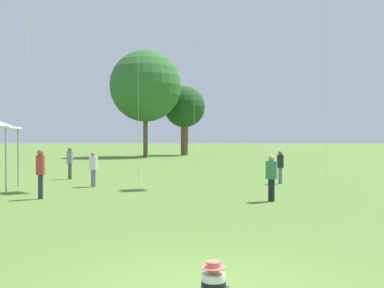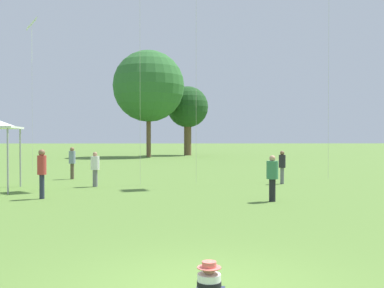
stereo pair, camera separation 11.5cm
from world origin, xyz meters
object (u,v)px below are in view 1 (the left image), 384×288
Objects in this scene: distant_tree_1 at (145,86)px; seated_toddler at (214,284)px; person_standing_6 at (70,160)px; person_standing_2 at (271,174)px; person_standing_4 at (40,169)px; kite_4 at (29,29)px; distant_tree_0 at (184,108)px; person_standing_1 at (280,164)px; person_standing_5 at (93,166)px.

seated_toddler is at bearing -84.99° from distant_tree_1.
person_standing_2 is at bearing -50.26° from person_standing_6.
person_standing_6 is (-0.71, 7.49, -0.07)m from person_standing_4.
kite_4 is at bearing 118.19° from person_standing_6.
distant_tree_0 is (0.56, 48.35, 5.55)m from seated_toddler.
person_standing_6 reaches higher than person_standing_1.
kite_4 is (-3.87, 5.56, 8.14)m from person_standing_6.
seated_toddler is 44.88m from distant_tree_1.
seated_toddler is 26.70m from kite_4.
person_standing_6 is at bearing 56.87° from kite_4.
person_standing_6 is 31.83m from distant_tree_0.
distant_tree_0 is (6.59, 30.77, 4.77)m from person_standing_6.
person_standing_2 reaches higher than person_standing_5.
person_standing_5 is at bearing -90.55° from distant_tree_1.
seated_toddler is 0.35× the size of person_standing_1.
person_standing_1 is 0.99× the size of person_standing_2.
distant_tree_1 reaches higher than seated_toddler.
person_standing_6 is at bearing -174.40° from person_standing_4.
person_standing_6 reaches higher than seated_toddler.
kite_4 reaches higher than person_standing_1.
distant_tree_0 reaches higher than person_standing_4.
person_standing_5 is at bearing 163.49° from person_standing_4.
person_standing_4 is (-5.31, 10.09, 0.85)m from seated_toddler.
person_standing_4 is 0.21× the size of distant_tree_0.
distant_tree_0 is (10.45, 25.21, -3.37)m from kite_4.
person_standing_1 is at bearing 116.50° from person_standing_4.
distant_tree_0 is at bearing 171.43° from person_standing_4.
person_standing_2 is at bearing -135.13° from person_standing_5.
seated_toddler is 0.31× the size of person_standing_4.
seated_toddler is at bearing -77.70° from person_standing_6.
distant_tree_1 reaches higher than kite_4.
distant_tree_0 is (-2.20, 39.15, 4.84)m from person_standing_2.
person_standing_2 is (-1.65, -5.70, -0.01)m from person_standing_1.
distant_tree_0 is (-3.85, 33.45, 4.84)m from person_standing_1.
distant_tree_0 is 0.71× the size of distant_tree_1.
person_standing_4 is at bearing -91.17° from person_standing_6.
distant_tree_1 reaches higher than person_standing_2.
person_standing_2 is 0.94× the size of person_standing_6.
kite_4 is (-14.30, 8.24, 8.21)m from person_standing_1.
person_standing_4 is 39.00m from distant_tree_0.
person_standing_4 reaches higher than person_standing_2.
distant_tree_0 reaches higher than person_standing_6.
distant_tree_1 is at bearing -135.81° from distant_tree_0.
person_standing_4 is 1.14× the size of person_standing_5.
person_standing_5 is (1.16, 3.87, -0.16)m from person_standing_4.
person_standing_4 is at bearing 152.75° from person_standing_5.
person_standing_2 is 8.12m from person_standing_4.
person_standing_6 is 0.20× the size of distant_tree_0.
person_standing_4 reaches higher than person_standing_5.
kite_4 reaches higher than distant_tree_0.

